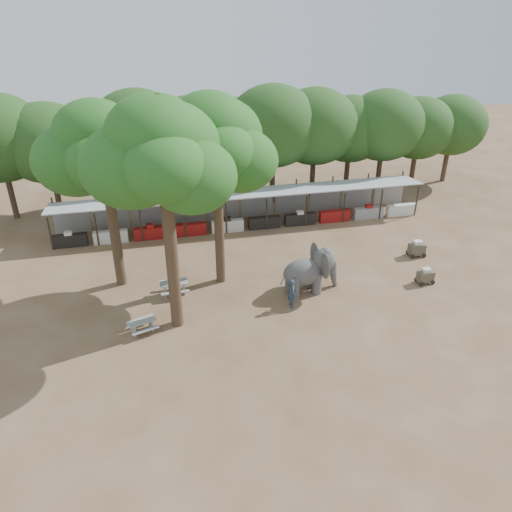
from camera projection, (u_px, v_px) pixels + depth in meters
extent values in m
plane|color=brown|center=(295.00, 331.00, 26.35)|extent=(100.00, 100.00, 0.00)
cube|color=#A0A3A7|center=(243.00, 193.00, 37.22)|extent=(28.00, 2.99, 0.39)
cylinder|color=#2D2319|center=(67.00, 232.00, 34.25)|extent=(0.12, 0.12, 2.40)
cylinder|color=#2D2319|center=(71.00, 214.00, 36.48)|extent=(0.12, 0.12, 2.80)
cube|color=black|center=(70.00, 241.00, 34.82)|extent=(2.38, 0.50, 0.90)
cube|color=gray|center=(72.00, 220.00, 36.62)|extent=(2.52, 0.12, 2.00)
cylinder|color=#2D2319|center=(109.00, 229.00, 34.79)|extent=(0.12, 0.12, 2.40)
cylinder|color=#2D2319|center=(110.00, 211.00, 37.01)|extent=(0.12, 0.12, 2.80)
cube|color=silver|center=(111.00, 237.00, 35.35)|extent=(2.38, 0.50, 0.90)
cube|color=gray|center=(111.00, 216.00, 37.16)|extent=(2.52, 0.12, 2.00)
cylinder|color=#2D2319|center=(150.00, 225.00, 35.32)|extent=(0.12, 0.12, 2.40)
cylinder|color=#2D2319|center=(148.00, 208.00, 37.55)|extent=(0.12, 0.12, 2.80)
cube|color=maroon|center=(151.00, 233.00, 35.89)|extent=(2.38, 0.50, 0.90)
cube|color=gray|center=(149.00, 213.00, 37.70)|extent=(2.52, 0.12, 2.00)
cylinder|color=#2D2319|center=(190.00, 221.00, 35.86)|extent=(0.12, 0.12, 2.40)
cylinder|color=#2D2319|center=(186.00, 205.00, 38.09)|extent=(0.12, 0.12, 2.80)
cube|color=maroon|center=(190.00, 229.00, 36.43)|extent=(2.38, 0.50, 0.90)
cube|color=gray|center=(186.00, 210.00, 38.24)|extent=(2.52, 0.12, 2.00)
cylinder|color=#2D2319|center=(228.00, 218.00, 36.40)|extent=(0.12, 0.12, 2.40)
cylinder|color=#2D2319|center=(222.00, 202.00, 38.63)|extent=(0.12, 0.12, 2.80)
cube|color=silver|center=(228.00, 226.00, 36.97)|extent=(2.38, 0.50, 0.90)
cube|color=gray|center=(222.00, 207.00, 38.77)|extent=(2.52, 0.12, 2.00)
cylinder|color=#2D2319|center=(265.00, 215.00, 36.94)|extent=(0.12, 0.12, 2.40)
cylinder|color=#2D2319|center=(257.00, 199.00, 39.17)|extent=(0.12, 0.12, 2.80)
cube|color=black|center=(264.00, 223.00, 37.51)|extent=(2.38, 0.50, 0.90)
cube|color=gray|center=(257.00, 204.00, 39.31)|extent=(2.52, 0.12, 2.00)
cylinder|color=#2D2319|center=(301.00, 211.00, 37.48)|extent=(0.12, 0.12, 2.40)
cylinder|color=#2D2319|center=(291.00, 196.00, 39.71)|extent=(0.12, 0.12, 2.80)
cube|color=black|center=(300.00, 219.00, 38.05)|extent=(2.38, 0.50, 0.90)
cube|color=gray|center=(291.00, 201.00, 39.85)|extent=(2.52, 0.12, 2.00)
cylinder|color=#2D2319|center=(336.00, 208.00, 38.01)|extent=(0.12, 0.12, 2.40)
cylinder|color=#2D2319|center=(325.00, 193.00, 40.24)|extent=(0.12, 0.12, 2.80)
cube|color=maroon|center=(335.00, 216.00, 38.58)|extent=(2.38, 0.50, 0.90)
cube|color=gray|center=(325.00, 198.00, 40.39)|extent=(2.52, 0.12, 2.00)
cylinder|color=#2D2319|center=(371.00, 205.00, 38.55)|extent=(0.12, 0.12, 2.40)
cylinder|color=#2D2319|center=(357.00, 191.00, 40.78)|extent=(0.12, 0.12, 2.80)
cube|color=gray|center=(368.00, 213.00, 39.12)|extent=(2.38, 0.50, 0.90)
cube|color=gray|center=(357.00, 196.00, 40.93)|extent=(2.52, 0.12, 2.00)
cylinder|color=#2D2319|center=(404.00, 202.00, 39.09)|extent=(0.12, 0.12, 2.40)
cylinder|color=#2D2319|center=(389.00, 188.00, 41.32)|extent=(0.12, 0.12, 2.80)
cube|color=silver|center=(401.00, 210.00, 39.66)|extent=(2.38, 0.50, 0.90)
cube|color=gray|center=(388.00, 193.00, 41.47)|extent=(2.52, 0.12, 2.00)
cylinder|color=#332316|center=(112.00, 214.00, 28.47)|extent=(0.60, 0.60, 9.20)
cone|color=#332316|center=(100.00, 134.00, 26.30)|extent=(0.57, 0.57, 2.88)
ellipsoid|color=#124E10|center=(77.00, 159.00, 26.94)|extent=(4.80, 4.80, 3.94)
ellipsoid|color=#124E10|center=(127.00, 168.00, 26.86)|extent=(4.20, 4.20, 3.44)
ellipsoid|color=#124E10|center=(107.00, 143.00, 27.66)|extent=(5.20, 5.20, 4.26)
ellipsoid|color=#124E10|center=(102.00, 161.00, 25.69)|extent=(3.80, 3.80, 3.12)
ellipsoid|color=#124E10|center=(94.00, 133.00, 26.41)|extent=(4.40, 4.40, 3.61)
cylinder|color=#332316|center=(170.00, 237.00, 24.46)|extent=(0.64, 0.64, 10.40)
cone|color=#332316|center=(160.00, 131.00, 22.01)|extent=(0.61, 0.61, 3.25)
ellipsoid|color=#124E10|center=(132.00, 166.00, 22.74)|extent=(4.80, 4.80, 3.94)
ellipsoid|color=#124E10|center=(192.00, 176.00, 22.65)|extent=(4.20, 4.20, 3.44)
ellipsoid|color=#124E10|center=(165.00, 146.00, 23.45)|extent=(5.20, 5.20, 4.26)
ellipsoid|color=#124E10|center=(165.00, 168.00, 21.49)|extent=(3.80, 3.80, 3.12)
ellipsoid|color=#124E10|center=(154.00, 134.00, 22.20)|extent=(4.40, 4.40, 3.61)
cylinder|color=#332316|center=(218.00, 209.00, 28.67)|extent=(0.56, 0.56, 9.60)
cone|color=#332316|center=(215.00, 125.00, 26.41)|extent=(0.53, 0.53, 3.00)
ellipsoid|color=#124E10|center=(190.00, 152.00, 27.08)|extent=(4.80, 4.80, 3.94)
ellipsoid|color=#124E10|center=(240.00, 160.00, 26.99)|extent=(4.20, 4.20, 3.44)
ellipsoid|color=#124E10|center=(216.00, 135.00, 27.79)|extent=(5.20, 5.20, 4.26)
ellipsoid|color=#124E10|center=(220.00, 153.00, 25.83)|extent=(3.80, 3.80, 3.12)
ellipsoid|color=#124E10|center=(209.00, 125.00, 26.54)|extent=(4.40, 4.40, 3.61)
cylinder|color=#332316|center=(20.00, 195.00, 38.61)|extent=(0.44, 0.44, 3.74)
ellipsoid|color=#163911|center=(8.00, 149.00, 36.89)|extent=(6.46, 5.95, 5.61)
cylinder|color=#332316|center=(65.00, 192.00, 39.25)|extent=(0.44, 0.44, 3.74)
ellipsoid|color=#163911|center=(56.00, 146.00, 37.53)|extent=(6.46, 5.95, 5.61)
cylinder|color=#332316|center=(108.00, 189.00, 39.90)|extent=(0.44, 0.44, 3.74)
ellipsoid|color=#163911|center=(102.00, 143.00, 38.17)|extent=(6.46, 5.95, 5.61)
cylinder|color=#332316|center=(151.00, 185.00, 40.54)|extent=(0.44, 0.44, 3.74)
ellipsoid|color=#163911|center=(146.00, 141.00, 38.81)|extent=(6.46, 5.95, 5.61)
cylinder|color=#332316|center=(192.00, 182.00, 41.18)|extent=(0.44, 0.44, 3.74)
ellipsoid|color=#163911|center=(189.00, 138.00, 39.45)|extent=(6.46, 5.95, 5.61)
cylinder|color=#332316|center=(231.00, 179.00, 41.82)|extent=(0.44, 0.44, 3.74)
ellipsoid|color=#163911|center=(230.00, 136.00, 40.09)|extent=(6.46, 5.95, 5.61)
cylinder|color=#332316|center=(270.00, 177.00, 42.46)|extent=(0.44, 0.44, 3.74)
ellipsoid|color=#163911|center=(270.00, 134.00, 40.73)|extent=(6.46, 5.95, 5.61)
cylinder|color=#332316|center=(307.00, 174.00, 43.10)|extent=(0.44, 0.44, 3.74)
ellipsoid|color=#163911|center=(309.00, 132.00, 41.37)|extent=(6.46, 5.95, 5.61)
cylinder|color=#332316|center=(343.00, 171.00, 43.74)|extent=(0.44, 0.44, 3.74)
ellipsoid|color=#163911|center=(347.00, 129.00, 42.01)|extent=(6.46, 5.95, 5.61)
cylinder|color=#332316|center=(379.00, 168.00, 44.38)|extent=(0.44, 0.44, 3.74)
ellipsoid|color=#163911|center=(384.00, 127.00, 42.66)|extent=(6.46, 5.95, 5.61)
cylinder|color=#332316|center=(413.00, 166.00, 45.02)|extent=(0.44, 0.44, 3.74)
ellipsoid|color=#163911|center=(419.00, 125.00, 43.30)|extent=(6.46, 5.95, 5.61)
cylinder|color=#332316|center=(446.00, 163.00, 45.66)|extent=(0.44, 0.44, 3.74)
ellipsoid|color=#163911|center=(454.00, 123.00, 43.94)|extent=(6.46, 5.95, 5.61)
ellipsoid|color=#424040|center=(304.00, 272.00, 29.18)|extent=(2.66, 1.71, 1.64)
cylinder|color=#424040|center=(295.00, 287.00, 28.96)|extent=(0.64, 0.64, 1.38)
cylinder|color=#424040|center=(290.00, 280.00, 29.62)|extent=(0.64, 0.64, 1.38)
cylinder|color=#424040|center=(317.00, 283.00, 29.34)|extent=(0.64, 0.64, 1.38)
cylinder|color=#424040|center=(312.00, 276.00, 29.99)|extent=(0.64, 0.64, 1.38)
ellipsoid|color=#424040|center=(323.00, 260.00, 29.22)|extent=(1.50, 1.25, 1.52)
ellipsoid|color=#424040|center=(325.00, 266.00, 28.52)|extent=(0.35, 1.27, 1.56)
ellipsoid|color=#424040|center=(315.00, 255.00, 29.77)|extent=(0.35, 1.27, 1.56)
cone|color=#424040|center=(334.00, 274.00, 29.92)|extent=(0.68, 0.68, 1.72)
imported|color=#26384C|center=(292.00, 293.00, 28.00)|extent=(0.44, 0.64, 1.75)
cube|color=gray|center=(141.00, 321.00, 25.99)|extent=(1.56, 1.08, 0.06)
cube|color=gray|center=(133.00, 329.00, 25.93)|extent=(0.27, 0.57, 0.66)
cube|color=gray|center=(151.00, 324.00, 26.37)|extent=(0.27, 0.57, 0.66)
cube|color=gray|center=(146.00, 330.00, 25.73)|extent=(1.42, 0.68, 0.05)
cube|color=gray|center=(139.00, 320.00, 26.51)|extent=(1.42, 0.68, 0.05)
cube|color=gray|center=(174.00, 282.00, 29.19)|extent=(1.66, 0.81, 0.07)
cube|color=gray|center=(165.00, 290.00, 29.26)|extent=(0.13, 0.66, 0.76)
cube|color=gray|center=(184.00, 287.00, 29.50)|extent=(0.13, 0.66, 0.76)
cube|color=gray|center=(175.00, 293.00, 28.83)|extent=(1.64, 0.32, 0.05)
cube|color=gray|center=(173.00, 282.00, 29.86)|extent=(1.64, 0.32, 0.05)
cube|color=#3E3629|center=(425.00, 276.00, 30.44)|extent=(0.98, 0.62, 0.66)
cylinder|color=black|center=(422.00, 284.00, 30.24)|extent=(0.29, 0.07, 0.28)
cylinder|color=black|center=(433.00, 283.00, 30.42)|extent=(0.29, 0.07, 0.28)
cylinder|color=black|center=(416.00, 279.00, 30.77)|extent=(0.29, 0.07, 0.28)
cylinder|color=black|center=(427.00, 278.00, 30.95)|extent=(0.29, 0.07, 0.28)
cube|color=silver|center=(426.00, 270.00, 30.24)|extent=(0.49, 0.40, 0.24)
cube|color=#3E3629|center=(417.00, 249.00, 33.54)|extent=(1.08, 0.68, 0.73)
cylinder|color=black|center=(412.00, 257.00, 33.35)|extent=(0.32, 0.08, 0.31)
cylinder|color=black|center=(424.00, 256.00, 33.48)|extent=(0.32, 0.08, 0.31)
cylinder|color=black|center=(408.00, 252.00, 33.95)|extent=(0.32, 0.08, 0.31)
cylinder|color=black|center=(419.00, 251.00, 34.08)|extent=(0.32, 0.08, 0.31)
cube|color=silver|center=(418.00, 243.00, 33.32)|extent=(0.54, 0.44, 0.26)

